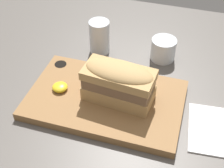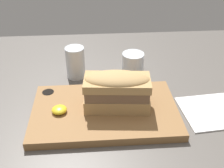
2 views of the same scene
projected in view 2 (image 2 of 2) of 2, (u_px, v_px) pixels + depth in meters
The scene contains 7 objects.
dining_table at pixel (91, 120), 75.81cm from camera, with size 185.81×112.15×2.00cm.
serving_board at pixel (105, 111), 75.63cm from camera, with size 38.81×24.00×2.27cm.
sandwich at pixel (117, 89), 72.62cm from camera, with size 17.63×9.59×10.24cm.
mustard_dollop at pixel (59, 110), 72.95cm from camera, with size 3.96×3.96×1.59cm.
water_glass at pixel (76, 64), 90.40cm from camera, with size 6.04×6.04×10.30cm.
wine_glass at pixel (133, 63), 94.17cm from camera, with size 7.27×7.27×6.49cm.
napkin at pixel (221, 111), 77.05cm from camera, with size 22.70×16.79×0.40cm.
Camera 2 is at (1.49, -58.37, 50.66)cm, focal length 45.00 mm.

